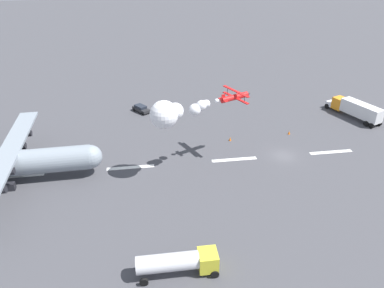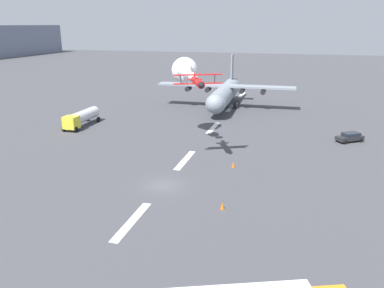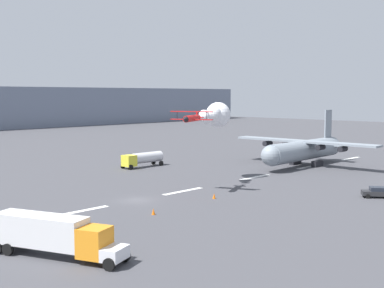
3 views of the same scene
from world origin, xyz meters
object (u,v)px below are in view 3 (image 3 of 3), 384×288
at_px(fuel_tanker_truck, 142,158).
at_px(traffic_cone_far, 214,196).
at_px(semi_truck_orange, 54,234).
at_px(traffic_cone_near, 153,212).
at_px(cargo_transport_plane, 301,150).
at_px(stunt_biplane_red, 215,115).
at_px(followme_car_yellow, 379,192).

bearing_deg(fuel_tanker_truck, traffic_cone_far, -113.59).
xyz_separation_m(semi_truck_orange, traffic_cone_far, (29.21, 6.52, -1.73)).
bearing_deg(traffic_cone_near, cargo_transport_plane, 10.83).
relative_size(cargo_transport_plane, semi_truck_orange, 2.38).
bearing_deg(stunt_biplane_red, cargo_transport_plane, -4.35).
distance_m(cargo_transport_plane, semi_truck_orange, 67.08).
distance_m(cargo_transport_plane, fuel_tanker_truck, 32.08).
bearing_deg(traffic_cone_far, cargo_transport_plane, 12.95).
xyz_separation_m(cargo_transport_plane, traffic_cone_far, (-36.19, -8.32, -3.01)).
bearing_deg(traffic_cone_near, semi_truck_orange, -161.79).
distance_m(cargo_transport_plane, stunt_biplane_red, 25.57).
relative_size(fuel_tanker_truck, traffic_cone_near, 12.42).
bearing_deg(fuel_tanker_truck, semi_truck_orange, -138.74).
distance_m(stunt_biplane_red, fuel_tanker_truck, 22.85).
relative_size(stunt_biplane_red, semi_truck_orange, 1.34).
xyz_separation_m(fuel_tanker_truck, traffic_cone_far, (-13.51, -30.95, -1.37)).
distance_m(cargo_transport_plane, traffic_cone_far, 37.26).
bearing_deg(traffic_cone_far, stunt_biplane_red, 40.55).
bearing_deg(traffic_cone_far, fuel_tanker_truck, 66.41).
distance_m(followme_car_yellow, traffic_cone_far, 23.32).
height_order(cargo_transport_plane, followme_car_yellow, cargo_transport_plane).
bearing_deg(stunt_biplane_red, followme_car_yellow, -79.85).
distance_m(traffic_cone_near, traffic_cone_far, 12.30).
xyz_separation_m(fuel_tanker_truck, traffic_cone_near, (-25.78, -31.90, -1.37)).
height_order(stunt_biplane_red, traffic_cone_far, stunt_biplane_red).
bearing_deg(fuel_tanker_truck, cargo_transport_plane, -44.94).
xyz_separation_m(cargo_transport_plane, stunt_biplane_red, (-24.30, 1.85, 7.72)).
height_order(fuel_tanker_truck, traffic_cone_near, fuel_tanker_truck).
bearing_deg(traffic_cone_far, traffic_cone_near, -175.58).
height_order(fuel_tanker_truck, traffic_cone_far, fuel_tanker_truck).
relative_size(semi_truck_orange, followme_car_yellow, 2.80).
distance_m(semi_truck_orange, fuel_tanker_truck, 56.83).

